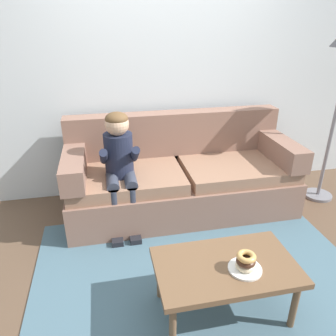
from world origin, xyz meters
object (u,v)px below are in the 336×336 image
at_px(coffee_table, 226,270).
at_px(person_child, 120,161).
at_px(donut, 245,266).
at_px(couch, 181,177).
at_px(toy_controller, 249,241).

bearing_deg(coffee_table, person_child, 115.78).
distance_m(coffee_table, donut, 0.14).
distance_m(couch, person_child, 0.73).
height_order(coffee_table, person_child, person_child).
bearing_deg(donut, person_child, 118.02).
bearing_deg(person_child, couch, 18.66).
bearing_deg(couch, coffee_table, -91.81).
bearing_deg(donut, coffee_table, 143.61).
bearing_deg(person_child, coffee_table, -64.22).
xyz_separation_m(coffee_table, toy_controller, (0.49, 0.65, -0.34)).
distance_m(coffee_table, person_child, 1.35).
bearing_deg(toy_controller, couch, 150.47).
height_order(couch, coffee_table, couch).
xyz_separation_m(coffee_table, person_child, (-0.57, 1.18, 0.31)).
relative_size(person_child, donut, 9.18).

